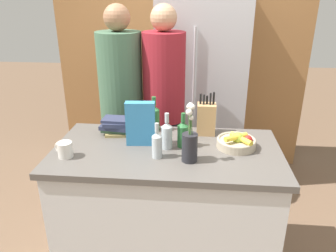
{
  "coord_description": "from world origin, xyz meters",
  "views": [
    {
      "loc": [
        0.18,
        -1.86,
        1.87
      ],
      "look_at": [
        0.0,
        0.09,
        1.05
      ],
      "focal_mm": 35.0,
      "sensor_mm": 36.0,
      "label": 1
    }
  ],
  "objects_px": {
    "bottle_water": "(157,144)",
    "knife_block": "(206,119)",
    "book_stack": "(116,126)",
    "bottle_vinegar": "(154,117)",
    "person_in_blue": "(164,102)",
    "bottle_oil": "(167,135)",
    "person_at_sink": "(122,102)",
    "flower_vase": "(190,143)",
    "cereal_box": "(140,124)",
    "bottle_wine": "(183,134)",
    "refrigerator": "(200,89)",
    "coffee_mug": "(65,150)",
    "fruit_bowl": "(237,142)"
  },
  "relations": [
    {
      "from": "book_stack",
      "to": "bottle_water",
      "type": "distance_m",
      "value": 0.46
    },
    {
      "from": "refrigerator",
      "to": "coffee_mug",
      "type": "bearing_deg",
      "value": -118.98
    },
    {
      "from": "book_stack",
      "to": "person_at_sink",
      "type": "height_order",
      "value": "person_at_sink"
    },
    {
      "from": "refrigerator",
      "to": "knife_block",
      "type": "xyz_separation_m",
      "value": [
        0.04,
        -1.04,
        0.08
      ]
    },
    {
      "from": "refrigerator",
      "to": "bottle_water",
      "type": "relative_size",
      "value": 8.71
    },
    {
      "from": "bottle_oil",
      "to": "fruit_bowl",
      "type": "bearing_deg",
      "value": 6.53
    },
    {
      "from": "cereal_box",
      "to": "coffee_mug",
      "type": "bearing_deg",
      "value": -153.19
    },
    {
      "from": "fruit_bowl",
      "to": "bottle_wine",
      "type": "distance_m",
      "value": 0.35
    },
    {
      "from": "person_at_sink",
      "to": "flower_vase",
      "type": "bearing_deg",
      "value": -54.84
    },
    {
      "from": "coffee_mug",
      "to": "bottle_wine",
      "type": "relative_size",
      "value": 0.54
    },
    {
      "from": "bottle_wine",
      "to": "person_in_blue",
      "type": "distance_m",
      "value": 0.71
    },
    {
      "from": "bottle_oil",
      "to": "refrigerator",
      "type": "bearing_deg",
      "value": 80.79
    },
    {
      "from": "cereal_box",
      "to": "book_stack",
      "type": "relative_size",
      "value": 1.34
    },
    {
      "from": "bottle_water",
      "to": "knife_block",
      "type": "bearing_deg",
      "value": 52.26
    },
    {
      "from": "flower_vase",
      "to": "book_stack",
      "type": "relative_size",
      "value": 1.67
    },
    {
      "from": "person_in_blue",
      "to": "refrigerator",
      "type": "bearing_deg",
      "value": 59.11
    },
    {
      "from": "cereal_box",
      "to": "person_in_blue",
      "type": "relative_size",
      "value": 0.16
    },
    {
      "from": "book_stack",
      "to": "bottle_oil",
      "type": "xyz_separation_m",
      "value": [
        0.38,
        -0.2,
        0.03
      ]
    },
    {
      "from": "fruit_bowl",
      "to": "bottle_vinegar",
      "type": "relative_size",
      "value": 1.0
    },
    {
      "from": "flower_vase",
      "to": "person_at_sink",
      "type": "bearing_deg",
      "value": 124.79
    },
    {
      "from": "cereal_box",
      "to": "person_in_blue",
      "type": "height_order",
      "value": "person_in_blue"
    },
    {
      "from": "flower_vase",
      "to": "bottle_wine",
      "type": "relative_size",
      "value": 1.58
    },
    {
      "from": "bottle_oil",
      "to": "bottle_water",
      "type": "height_order",
      "value": "bottle_oil"
    },
    {
      "from": "refrigerator",
      "to": "bottle_oil",
      "type": "bearing_deg",
      "value": -99.21
    },
    {
      "from": "book_stack",
      "to": "bottle_vinegar",
      "type": "bearing_deg",
      "value": 19.03
    },
    {
      "from": "coffee_mug",
      "to": "cereal_box",
      "type": "bearing_deg",
      "value": 26.81
    },
    {
      "from": "bottle_wine",
      "to": "bottle_water",
      "type": "distance_m",
      "value": 0.22
    },
    {
      "from": "flower_vase",
      "to": "person_at_sink",
      "type": "xyz_separation_m",
      "value": [
        -0.6,
        0.86,
        -0.05
      ]
    },
    {
      "from": "bottle_vinegar",
      "to": "person_in_blue",
      "type": "relative_size",
      "value": 0.14
    },
    {
      "from": "cereal_box",
      "to": "knife_block",
      "type": "bearing_deg",
      "value": 26.58
    },
    {
      "from": "fruit_bowl",
      "to": "cereal_box",
      "type": "bearing_deg",
      "value": -179.33
    },
    {
      "from": "bottle_oil",
      "to": "person_at_sink",
      "type": "height_order",
      "value": "person_at_sink"
    },
    {
      "from": "flower_vase",
      "to": "book_stack",
      "type": "height_order",
      "value": "flower_vase"
    },
    {
      "from": "flower_vase",
      "to": "person_in_blue",
      "type": "bearing_deg",
      "value": 105.24
    },
    {
      "from": "fruit_bowl",
      "to": "bottle_wine",
      "type": "xyz_separation_m",
      "value": [
        -0.35,
        -0.01,
        0.05
      ]
    },
    {
      "from": "cereal_box",
      "to": "bottle_vinegar",
      "type": "bearing_deg",
      "value": 77.03
    },
    {
      "from": "bottle_vinegar",
      "to": "bottle_wine",
      "type": "distance_m",
      "value": 0.33
    },
    {
      "from": "bottle_vinegar",
      "to": "person_at_sink",
      "type": "height_order",
      "value": "person_at_sink"
    },
    {
      "from": "book_stack",
      "to": "bottle_wine",
      "type": "relative_size",
      "value": 0.94
    },
    {
      "from": "bottle_vinegar",
      "to": "person_in_blue",
      "type": "bearing_deg",
      "value": 86.47
    },
    {
      "from": "knife_block",
      "to": "bottle_wine",
      "type": "height_order",
      "value": "knife_block"
    },
    {
      "from": "bottle_oil",
      "to": "bottle_wine",
      "type": "distance_m",
      "value": 0.1
    },
    {
      "from": "book_stack",
      "to": "bottle_wine",
      "type": "height_order",
      "value": "bottle_wine"
    },
    {
      "from": "coffee_mug",
      "to": "bottle_oil",
      "type": "distance_m",
      "value": 0.63
    },
    {
      "from": "flower_vase",
      "to": "bottle_water",
      "type": "relative_size",
      "value": 1.63
    },
    {
      "from": "bottle_vinegar",
      "to": "bottle_water",
      "type": "xyz_separation_m",
      "value": [
        0.07,
        -0.41,
        -0.01
      ]
    },
    {
      "from": "person_at_sink",
      "to": "person_in_blue",
      "type": "relative_size",
      "value": 1.0
    },
    {
      "from": "refrigerator",
      "to": "bottle_oil",
      "type": "xyz_separation_m",
      "value": [
        -0.21,
        -1.3,
        0.06
      ]
    },
    {
      "from": "bottle_oil",
      "to": "bottle_vinegar",
      "type": "bearing_deg",
      "value": 112.72
    },
    {
      "from": "flower_vase",
      "to": "bottle_vinegar",
      "type": "relative_size",
      "value": 1.44
    }
  ]
}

